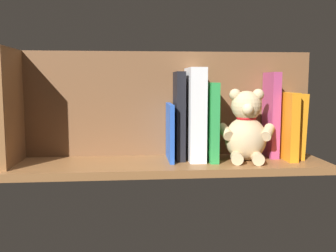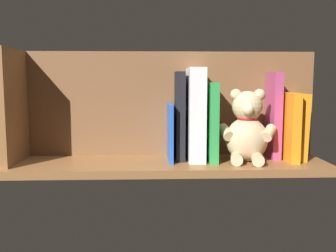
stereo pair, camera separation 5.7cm
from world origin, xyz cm
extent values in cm
cube|color=brown|center=(0.00, 0.00, -1.10)|extent=(91.78, 24.21, 2.20)
cube|color=brown|center=(0.00, -9.85, 16.11)|extent=(91.78, 1.50, 32.22)
cube|color=brown|center=(43.89, 0.00, 16.11)|extent=(2.40, 18.21, 32.22)
cube|color=orange|center=(-39.04, -2.73, 9.76)|extent=(3.17, 11.95, 19.60)
cube|color=orange|center=(-35.52, -1.28, 9.94)|extent=(2.60, 14.86, 19.87)
cube|color=#B23F72|center=(-32.01, -3.97, 12.91)|extent=(2.53, 9.47, 25.81)
ellipsoid|color=#D1B284|center=(-22.84, 0.66, 6.37)|extent=(13.94, 12.94, 12.74)
sphere|color=#D1B284|center=(-22.84, 0.66, 16.02)|extent=(8.76, 8.76, 8.76)
sphere|color=#D1B284|center=(-26.07, 1.29, 19.30)|extent=(3.38, 3.38, 3.38)
sphere|color=#D1B284|center=(-19.62, 0.03, 19.30)|extent=(3.38, 3.38, 3.38)
sphere|color=beige|center=(-22.13, 4.31, 15.36)|extent=(3.38, 3.38, 3.38)
cylinder|color=#D1B284|center=(-28.48, 3.38, 8.60)|extent=(5.78, 6.90, 4.71)
cylinder|color=#D1B284|center=(-16.60, 1.07, 8.60)|extent=(3.93, 6.65, 4.71)
cylinder|color=#D1B284|center=(-24.62, 6.52, 1.69)|extent=(4.23, 5.33, 3.38)
cylinder|color=#D1B284|center=(-19.00, 5.43, 1.69)|extent=(4.23, 5.33, 3.38)
torus|color=red|center=(-22.84, 0.66, 12.54)|extent=(6.81, 6.81, 1.00)
cube|color=green|center=(-12.71, -1.49, 11.39)|extent=(2.46, 14.43, 22.78)
cube|color=white|center=(-8.18, -1.83, 13.52)|extent=(4.71, 13.56, 27.04)
cube|color=black|center=(-3.60, -3.16, 12.96)|extent=(2.58, 11.09, 25.92)
cube|color=blue|center=(-0.74, -1.79, 8.31)|extent=(1.26, 13.84, 16.62)
camera|label=1|loc=(9.81, 107.61, 23.24)|focal=40.34mm
camera|label=2|loc=(4.11, 107.97, 23.24)|focal=40.34mm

